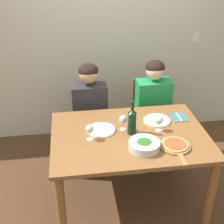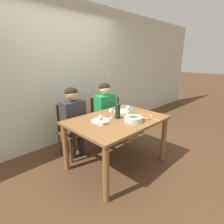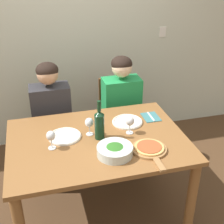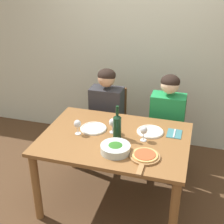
{
  "view_description": "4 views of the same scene",
  "coord_description": "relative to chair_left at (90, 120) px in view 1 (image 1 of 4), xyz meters",
  "views": [
    {
      "loc": [
        -0.5,
        -2.33,
        2.31
      ],
      "look_at": [
        -0.15,
        0.1,
        0.96
      ],
      "focal_mm": 50.0,
      "sensor_mm": 36.0,
      "label": 1
    },
    {
      "loc": [
        -1.79,
        -1.69,
        1.64
      ],
      "look_at": [
        -0.01,
        0.1,
        0.86
      ],
      "focal_mm": 28.0,
      "sensor_mm": 36.0,
      "label": 2
    },
    {
      "loc": [
        -0.43,
        -2.06,
        2.12
      ],
      "look_at": [
        0.14,
        0.08,
        0.96
      ],
      "focal_mm": 50.0,
      "sensor_mm": 36.0,
      "label": 3
    },
    {
      "loc": [
        0.7,
        -2.48,
        2.31
      ],
      "look_at": [
        -0.07,
        0.16,
        0.96
      ],
      "focal_mm": 50.0,
      "sensor_mm": 36.0,
      "label": 4
    }
  ],
  "objects": [
    {
      "name": "chair_right",
      "position": [
        0.72,
        0.0,
        0.0
      ],
      "size": [
        0.42,
        0.42,
        0.91
      ],
      "color": "brown",
      "rests_on": "ground"
    },
    {
      "name": "back_wall",
      "position": [
        0.31,
        0.56,
        0.87
      ],
      "size": [
        10.0,
        0.06,
        2.7
      ],
      "color": "beige",
      "rests_on": "ground"
    },
    {
      "name": "wine_bottle",
      "position": [
        0.33,
        -0.81,
        0.42
      ],
      "size": [
        0.08,
        0.08,
        0.33
      ],
      "color": "black",
      "rests_on": "dining_table"
    },
    {
      "name": "person_man",
      "position": [
        0.72,
        -0.11,
        0.24
      ],
      "size": [
        0.47,
        0.51,
        1.2
      ],
      "color": "#28282D",
      "rests_on": "ground"
    },
    {
      "name": "dinner_plate_left",
      "position": [
        0.06,
        -0.73,
        0.31
      ],
      "size": [
        0.26,
        0.26,
        0.02
      ],
      "color": "silver",
      "rests_on": "dining_table"
    },
    {
      "name": "person_woman",
      "position": [
        0.0,
        -0.11,
        0.24
      ],
      "size": [
        0.47,
        0.51,
        1.2
      ],
      "color": "#28282D",
      "rests_on": "ground"
    },
    {
      "name": "fork_on_napkin",
      "position": [
        0.85,
        -0.59,
        0.3
      ],
      "size": [
        0.14,
        0.18,
        0.01
      ],
      "color": "#387075",
      "rests_on": "dining_table"
    },
    {
      "name": "dinner_plate_right",
      "position": [
        0.62,
        -0.63,
        0.31
      ],
      "size": [
        0.26,
        0.26,
        0.02
      ],
      "color": "silver",
      "rests_on": "dining_table"
    },
    {
      "name": "wine_glass_left",
      "position": [
        -0.06,
        -0.86,
        0.4
      ],
      "size": [
        0.07,
        0.07,
        0.15
      ],
      "color": "silver",
      "rests_on": "dining_table"
    },
    {
      "name": "broccoli_bowl",
      "position": [
        0.38,
        -1.06,
        0.33
      ],
      "size": [
        0.27,
        0.27,
        0.08
      ],
      "color": "silver",
      "rests_on": "dining_table"
    },
    {
      "name": "ground_plane",
      "position": [
        0.31,
        -0.82,
        -0.48
      ],
      "size": [
        40.0,
        40.0,
        0.0
      ],
      "primitive_type": "plane",
      "color": "#4C331E"
    },
    {
      "name": "chair_left",
      "position": [
        0.0,
        0.0,
        0.0
      ],
      "size": [
        0.42,
        0.42,
        0.91
      ],
      "color": "brown",
      "rests_on": "ground"
    },
    {
      "name": "pizza_on_board",
      "position": [
        0.65,
        -1.08,
        0.31
      ],
      "size": [
        0.27,
        0.41,
        0.04
      ],
      "color": "#9E7042",
      "rests_on": "dining_table"
    },
    {
      "name": "wine_glass_centre",
      "position": [
        0.26,
        -0.74,
        0.4
      ],
      "size": [
        0.07,
        0.07,
        0.15
      ],
      "color": "silver",
      "rests_on": "dining_table"
    },
    {
      "name": "dining_table",
      "position": [
        0.31,
        -0.82,
        0.18
      ],
      "size": [
        1.41,
        1.01,
        0.78
      ],
      "color": "brown",
      "rests_on": "ground"
    },
    {
      "name": "wine_glass_right",
      "position": [
        0.58,
        -0.8,
        0.4
      ],
      "size": [
        0.07,
        0.07,
        0.15
      ],
      "color": "silver",
      "rests_on": "dining_table"
    }
  ]
}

